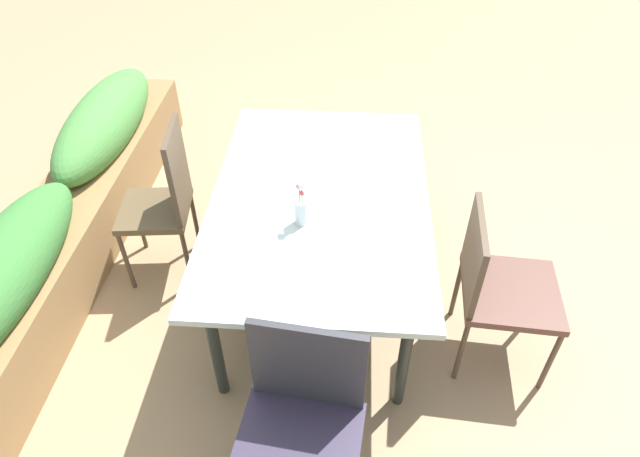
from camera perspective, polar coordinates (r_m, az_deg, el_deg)
ground_plane at (r=3.49m, az=1.07°, el=-5.56°), size 12.00×12.00×0.00m
dining_table at (r=3.00m, az=-0.00°, el=2.70°), size 1.81×1.17×0.72m
chair_near_left at (r=2.90m, az=18.01°, el=-5.36°), size 0.51×0.51×0.91m
chair_far_side at (r=3.34m, az=-15.85°, el=3.17°), size 0.45×0.45×1.02m
chair_end_left at (r=2.29m, az=-2.00°, el=-19.58°), size 0.54×0.54×0.95m
flower_vase at (r=2.73m, az=-2.02°, el=2.11°), size 0.07×0.07×0.26m
planter_box at (r=3.82m, az=-24.50°, el=2.04°), size 3.30×0.47×0.75m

